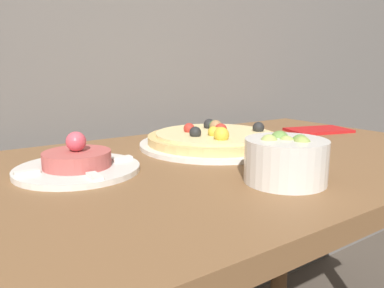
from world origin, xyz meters
TOP-DOWN VIEW (x-y plane):
  - dining_table at (0.00, 0.34)m, footprint 1.19×0.67m
  - pizza_plate at (0.08, 0.44)m, footprint 0.35×0.35m
  - tartare_plate at (-0.26, 0.40)m, footprint 0.22×0.22m
  - small_bowl at (0.00, 0.15)m, footprint 0.13×0.13m
  - napkin at (0.45, 0.42)m, footprint 0.20×0.15m

SIDE VIEW (x-z plane):
  - dining_table at x=0.00m, z-range 0.25..1.00m
  - napkin at x=0.45m, z-range 0.74..0.75m
  - tartare_plate at x=-0.26m, z-range 0.72..0.80m
  - pizza_plate at x=0.08m, z-range 0.73..0.79m
  - small_bowl at x=0.00m, z-range 0.74..0.82m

